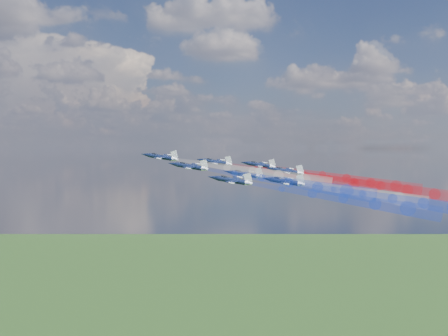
{
  "coord_description": "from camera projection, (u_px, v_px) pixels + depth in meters",
  "views": [
    {
      "loc": [
        -31.09,
        -145.3,
        157.94
      ],
      "look_at": [
        -3.64,
        13.08,
        152.15
      ],
      "focal_mm": 43.5,
      "sensor_mm": 36.0,
      "label": 1
    }
  ],
  "objects": [
    {
      "name": "trail_lead",
      "position": [
        252.0,
        171.0,
        157.49
      ],
      "size": [
        43.82,
        21.83,
        11.01
      ],
      "primitive_type": null,
      "rotation": [
        0.15,
        -0.1,
        1.16
      ],
      "color": "white"
    },
    {
      "name": "jet_outer_right",
      "position": [
        260.0,
        165.0,
        178.42
      ],
      "size": [
        15.32,
        14.05,
        5.96
      ],
      "primitive_type": null,
      "rotation": [
        0.15,
        -0.1,
        1.16
      ],
      "color": "black"
    },
    {
      "name": "trail_outer_left",
      "position": [
        343.0,
        198.0,
        132.94
      ],
      "size": [
        43.82,
        21.83,
        11.01
      ],
      "primitive_type": null,
      "rotation": [
        0.15,
        -0.1,
        1.16
      ],
      "color": "blue"
    },
    {
      "name": "jet_outer_left",
      "position": [
        232.0,
        180.0,
        139.03
      ],
      "size": [
        15.32,
        14.05,
        5.96
      ],
      "primitive_type": null,
      "rotation": [
        0.15,
        -0.1,
        1.16
      ],
      "color": "black"
    },
    {
      "name": "trail_center_third",
      "position": [
        342.0,
        190.0,
        152.15
      ],
      "size": [
        43.82,
        21.83,
        11.01
      ],
      "primitive_type": null,
      "rotation": [
        0.15,
        -0.1,
        1.16
      ],
      "color": "white"
    },
    {
      "name": "jet_lead",
      "position": [
        161.0,
        157.0,
        163.58
      ],
      "size": [
        15.32,
        14.05,
        5.96
      ],
      "primitive_type": null,
      "rotation": [
        0.15,
        -0.1,
        1.16
      ],
      "color": "black"
    },
    {
      "name": "jet_inner_left",
      "position": [
        190.0,
        166.0,
        152.29
      ],
      "size": [
        15.32,
        14.05,
        5.96
      ],
      "primitive_type": null,
      "rotation": [
        0.15,
        -0.1,
        1.16
      ],
      "color": "black"
    },
    {
      "name": "trail_inner_left",
      "position": [
        289.0,
        182.0,
        146.2
      ],
      "size": [
        43.82,
        21.83,
        11.01
      ],
      "primitive_type": null,
      "rotation": [
        0.15,
        -0.1,
        1.16
      ],
      "color": "blue"
    },
    {
      "name": "jet_inner_right",
      "position": [
        216.0,
        162.0,
        173.18
      ],
      "size": [
        15.32,
        14.05,
        5.96
      ],
      "primitive_type": null,
      "rotation": [
        0.15,
        -0.1,
        1.16
      ],
      "color": "black"
    },
    {
      "name": "trail_inner_right",
      "position": [
        304.0,
        176.0,
        167.09
      ],
      "size": [
        43.82,
        21.83,
        11.01
      ],
      "primitive_type": null,
      "rotation": [
        0.15,
        -0.1,
        1.16
      ],
      "color": "red"
    },
    {
      "name": "jet_center_third",
      "position": [
        245.0,
        174.0,
        158.24
      ],
      "size": [
        15.32,
        14.05,
        5.96
      ],
      "primitive_type": null,
      "rotation": [
        0.15,
        -0.1,
        1.16
      ],
      "color": "black"
    },
    {
      "name": "trail_outer_right",
      "position": [
        347.0,
        178.0,
        172.33
      ],
      "size": [
        43.82,
        21.83,
        11.01
      ],
      "primitive_type": null,
      "rotation": [
        0.15,
        -0.1,
        1.16
      ],
      "color": "red"
    },
    {
      "name": "trail_rear_left",
      "position": [
        393.0,
        199.0,
        140.35
      ],
      "size": [
        43.82,
        21.83,
        11.01
      ],
      "primitive_type": null,
      "rotation": [
        0.15,
        -0.1,
        1.16
      ],
      "color": "blue"
    },
    {
      "name": "trail_rear_right",
      "position": [
        381.0,
        186.0,
        160.36
      ],
      "size": [
        43.82,
        21.83,
        11.01
      ],
      "primitive_type": null,
      "rotation": [
        0.15,
        -0.1,
        1.16
      ],
      "color": "red"
    },
    {
      "name": "jet_rear_right",
      "position": [
        286.0,
        171.0,
        166.45
      ],
      "size": [
        15.32,
        14.05,
        5.96
      ],
      "primitive_type": null,
      "rotation": [
        0.15,
        -0.1,
        1.16
      ],
      "color": "black"
    },
    {
      "name": "jet_rear_left",
      "position": [
        285.0,
        182.0,
        146.44
      ],
      "size": [
        15.32,
        14.05,
        5.96
      ],
      "primitive_type": null,
      "rotation": [
        0.15,
        -0.1,
        1.16
      ],
      "color": "black"
    }
  ]
}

